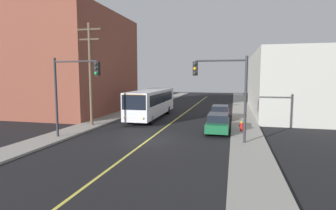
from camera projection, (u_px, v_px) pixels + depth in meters
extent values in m
plane|color=black|center=(148.00, 140.00, 20.10)|extent=(120.00, 120.00, 0.00)
cube|color=gray|center=(115.00, 116.00, 31.47)|extent=(2.50, 90.00, 0.15)
cube|color=gray|center=(244.00, 121.00, 28.02)|extent=(2.50, 90.00, 0.15)
cube|color=#D8CC4C|center=(184.00, 113.00, 34.57)|extent=(0.16, 60.00, 0.01)
cube|color=brown|center=(79.00, 64.00, 34.98)|extent=(10.00, 16.26, 12.77)
cube|color=black|center=(115.00, 101.00, 34.31)|extent=(0.06, 11.38, 1.30)
cube|color=black|center=(115.00, 76.00, 33.97)|extent=(0.06, 11.38, 1.30)
cube|color=black|center=(114.00, 50.00, 33.63)|extent=(0.06, 11.38, 1.30)
cube|color=#B2B2A8|center=(301.00, 83.00, 34.60)|extent=(12.00, 22.34, 7.68)
cube|color=black|center=(252.00, 100.00, 36.26)|extent=(0.06, 15.64, 1.30)
cube|color=black|center=(253.00, 76.00, 35.92)|extent=(0.06, 15.64, 1.30)
cube|color=silver|center=(152.00, 102.00, 30.74)|extent=(2.80, 12.05, 2.75)
cube|color=black|center=(134.00, 102.00, 24.88)|extent=(2.35, 0.13, 1.40)
cube|color=black|center=(164.00, 93.00, 36.48)|extent=(2.30, 0.13, 1.10)
cube|color=black|center=(141.00, 97.00, 30.96)|extent=(0.27, 10.20, 1.10)
cube|color=black|center=(162.00, 98.00, 30.41)|extent=(0.27, 10.20, 1.10)
cube|color=orange|center=(134.00, 96.00, 24.83)|extent=(1.79, 0.10, 0.30)
sphere|color=#F9D872|center=(125.00, 118.00, 25.19)|extent=(0.24, 0.24, 0.24)
sphere|color=#F9D872|center=(143.00, 118.00, 24.81)|extent=(0.24, 0.24, 0.24)
cylinder|color=black|center=(129.00, 119.00, 27.05)|extent=(0.32, 1.01, 1.00)
cylinder|color=black|center=(151.00, 120.00, 26.56)|extent=(0.32, 1.01, 1.00)
cylinder|color=black|center=(151.00, 110.00, 34.52)|extent=(0.32, 1.01, 1.00)
cylinder|color=black|center=(168.00, 110.00, 34.03)|extent=(0.32, 1.01, 1.00)
cube|color=#196038|center=(218.00, 125.00, 22.68)|extent=(1.81, 4.41, 0.70)
cube|color=black|center=(218.00, 117.00, 22.61)|extent=(1.63, 2.47, 0.60)
cylinder|color=black|center=(206.00, 132.00, 21.46)|extent=(0.22, 0.64, 0.64)
cylinder|color=black|center=(227.00, 133.00, 21.08)|extent=(0.22, 0.64, 0.64)
cylinder|color=black|center=(210.00, 126.00, 24.36)|extent=(0.22, 0.64, 0.64)
cylinder|color=black|center=(228.00, 126.00, 23.97)|extent=(0.22, 0.64, 0.64)
cube|color=maroon|center=(220.00, 114.00, 29.10)|extent=(1.81, 4.40, 0.70)
cube|color=black|center=(220.00, 108.00, 29.03)|extent=(1.62, 2.47, 0.60)
cylinder|color=black|center=(211.00, 119.00, 27.88)|extent=(0.22, 0.64, 0.64)
cylinder|color=black|center=(227.00, 120.00, 27.50)|extent=(0.22, 0.64, 0.64)
cylinder|color=black|center=(213.00, 115.00, 30.78)|extent=(0.22, 0.64, 0.64)
cylinder|color=black|center=(228.00, 116.00, 30.40)|extent=(0.22, 0.64, 0.64)
cylinder|color=brown|center=(90.00, 75.00, 25.23)|extent=(0.28, 0.28, 9.51)
cube|color=#4C3D2D|center=(89.00, 29.00, 24.78)|extent=(2.40, 0.16, 0.16)
cube|color=#4C3D2D|center=(89.00, 39.00, 24.88)|extent=(2.00, 0.16, 0.16)
cylinder|color=#2D2D33|center=(56.00, 98.00, 20.43)|extent=(0.18, 0.18, 6.00)
cylinder|color=#2D2D33|center=(75.00, 61.00, 19.72)|extent=(3.50, 0.12, 0.12)
cube|color=black|center=(97.00, 69.00, 19.36)|extent=(0.32, 0.36, 1.00)
sphere|color=#2D2D2D|center=(96.00, 64.00, 19.15)|extent=(0.22, 0.22, 0.22)
sphere|color=#2D2D2D|center=(96.00, 69.00, 19.18)|extent=(0.22, 0.22, 0.22)
sphere|color=green|center=(96.00, 73.00, 19.22)|extent=(0.22, 0.22, 0.22)
cylinder|color=#2D2D33|center=(246.00, 100.00, 18.52)|extent=(0.18, 0.18, 6.00)
cylinder|color=#2D2D33|center=(221.00, 61.00, 18.65)|extent=(3.50, 0.12, 0.12)
cube|color=black|center=(195.00, 69.00, 19.12)|extent=(0.32, 0.36, 1.00)
sphere|color=#2D2D2D|center=(195.00, 64.00, 18.90)|extent=(0.22, 0.22, 0.22)
sphere|color=#F2A519|center=(195.00, 69.00, 18.94)|extent=(0.22, 0.22, 0.22)
sphere|color=#2D2D2D|center=(195.00, 73.00, 18.97)|extent=(0.22, 0.22, 0.22)
cylinder|color=red|center=(241.00, 127.00, 22.76)|extent=(0.26, 0.26, 0.70)
sphere|color=gold|center=(242.00, 123.00, 22.72)|extent=(0.24, 0.24, 0.24)
cylinder|color=red|center=(240.00, 126.00, 22.79)|extent=(0.12, 0.10, 0.10)
cylinder|color=red|center=(243.00, 126.00, 22.71)|extent=(0.12, 0.10, 0.10)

